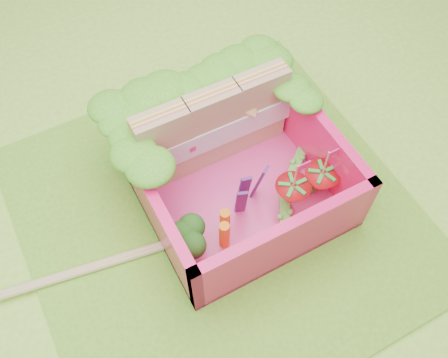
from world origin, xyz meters
TOP-DOWN VIEW (x-y plane):
  - ground at (0.00, 0.00)m, footprint 14.00×14.00m
  - placemat at (0.00, 0.00)m, footprint 2.60×2.60m
  - bento_floor at (0.19, 0.09)m, footprint 1.30×1.30m
  - bento_box at (0.19, 0.09)m, footprint 1.30×1.30m
  - lettuce_ruffle at (0.19, 0.58)m, footprint 1.43×0.83m
  - sandwich_stack at (0.20, 0.43)m, footprint 1.21×0.18m
  - broccoli at (-0.32, -0.19)m, footprint 0.33×0.33m
  - carrot_sticks at (-0.06, -0.21)m, footprint 0.12×0.16m
  - purple_wedges at (0.20, -0.06)m, footprint 0.26×0.13m
  - strawberry_left at (0.46, -0.19)m, footprint 0.24×0.24m
  - strawberry_right at (0.69, -0.20)m, footprint 0.25×0.25m
  - snap_peas at (0.59, -0.13)m, footprint 0.60×0.62m
  - chopsticks at (-1.12, 0.06)m, footprint 2.31×0.43m

SIDE VIEW (x-z plane):
  - ground at x=0.00m, z-range 0.00..0.00m
  - placemat at x=0.00m, z-range 0.00..0.03m
  - chopsticks at x=-1.12m, z-range 0.03..0.07m
  - bento_floor at x=0.19m, z-range 0.03..0.08m
  - snap_peas at x=0.59m, z-range 0.08..0.13m
  - strawberry_left at x=0.46m, z-range -0.03..0.45m
  - strawberry_right at x=0.69m, z-range -0.03..0.45m
  - carrot_sticks at x=-0.06m, z-range 0.08..0.34m
  - purple_wedges at x=0.20m, z-range 0.08..0.46m
  - broccoli at x=-0.32m, z-range 0.14..0.40m
  - bento_box at x=0.19m, z-range 0.03..0.58m
  - sandwich_stack at x=0.20m, z-range 0.07..0.74m
  - lettuce_ruffle at x=0.19m, z-range 0.58..0.69m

